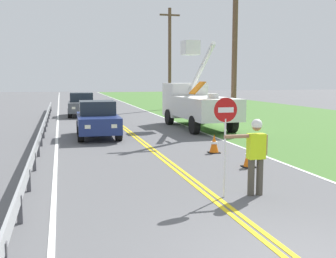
{
  "coord_description": "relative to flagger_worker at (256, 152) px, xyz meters",
  "views": [
    {
      "loc": [
        -3.37,
        -4.87,
        2.77
      ],
      "look_at": [
        -0.18,
        7.16,
        1.2
      ],
      "focal_mm": 43.24,
      "sensor_mm": 36.0,
      "label": 1
    }
  ],
  "objects": [
    {
      "name": "grass_verge_right",
      "position": [
        10.57,
        16.34,
        -1.04
      ],
      "size": [
        16.0,
        110.0,
        0.01
      ],
      "primitive_type": "cube",
      "color": "#477533",
      "rests_on": "ground"
    },
    {
      "name": "centerline_yellow_left",
      "position": [
        -1.12,
        16.34,
        -1.04
      ],
      "size": [
        0.11,
        110.0,
        0.01
      ],
      "primitive_type": "cube",
      "color": "yellow",
      "rests_on": "ground"
    },
    {
      "name": "centerline_yellow_right",
      "position": [
        -0.94,
        16.34,
        -1.04
      ],
      "size": [
        0.11,
        110.0,
        0.01
      ],
      "primitive_type": "cube",
      "color": "yellow",
      "rests_on": "ground"
    },
    {
      "name": "edge_line_right",
      "position": [
        2.57,
        16.34,
        -1.04
      ],
      "size": [
        0.12,
        110.0,
        0.01
      ],
      "primitive_type": "cube",
      "color": "silver",
      "rests_on": "ground"
    },
    {
      "name": "edge_line_left",
      "position": [
        -4.63,
        16.34,
        -1.04
      ],
      "size": [
        0.12,
        110.0,
        0.01
      ],
      "primitive_type": "cube",
      "color": "silver",
      "rests_on": "ground"
    },
    {
      "name": "flagger_worker",
      "position": [
        0.0,
        0.0,
        0.0
      ],
      "size": [
        1.09,
        0.25,
        1.83
      ],
      "color": "#474238",
      "rests_on": "ground"
    },
    {
      "name": "stop_sign_paddle",
      "position": [
        -0.77,
        0.03,
        0.66
      ],
      "size": [
        0.56,
        0.04,
        2.33
      ],
      "color": "silver",
      "rests_on": "ground"
    },
    {
      "name": "utility_bucket_truck",
      "position": [
        2.92,
        12.98,
        0.35
      ],
      "size": [
        2.67,
        6.87,
        4.89
      ],
      "color": "silver",
      "rests_on": "ground"
    },
    {
      "name": "oncoming_sedan_nearest",
      "position": [
        -2.75,
        10.56,
        -0.21
      ],
      "size": [
        1.99,
        4.15,
        1.7
      ],
      "color": "navy",
      "rests_on": "ground"
    },
    {
      "name": "oncoming_sedan_second",
      "position": [
        -2.93,
        21.63,
        -0.21
      ],
      "size": [
        2.07,
        4.18,
        1.7
      ],
      "color": "#4C5156",
      "rests_on": "ground"
    },
    {
      "name": "utility_pole_near",
      "position": [
        4.43,
        11.22,
        3.52
      ],
      "size": [
        1.8,
        0.28,
        8.76
      ],
      "color": "brown",
      "rests_on": "ground"
    },
    {
      "name": "utility_pole_mid",
      "position": [
        5.02,
        26.36,
        3.55
      ],
      "size": [
        1.8,
        0.28,
        8.81
      ],
      "color": "brown",
      "rests_on": "ground"
    },
    {
      "name": "traffic_cone_lead",
      "position": [
        1.24,
        2.82,
        -0.71
      ],
      "size": [
        0.4,
        0.4,
        0.7
      ],
      "color": "orange",
      "rests_on": "ground"
    },
    {
      "name": "traffic_cone_mid",
      "position": [
        1.06,
        5.37,
        -0.71
      ],
      "size": [
        0.4,
        0.4,
        0.7
      ],
      "color": "orange",
      "rests_on": "ground"
    },
    {
      "name": "guardrail_left_shoulder",
      "position": [
        -5.23,
        12.0,
        -0.53
      ],
      "size": [
        0.1,
        32.0,
        0.71
      ],
      "color": "#9EA0A3",
      "rests_on": "ground"
    }
  ]
}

